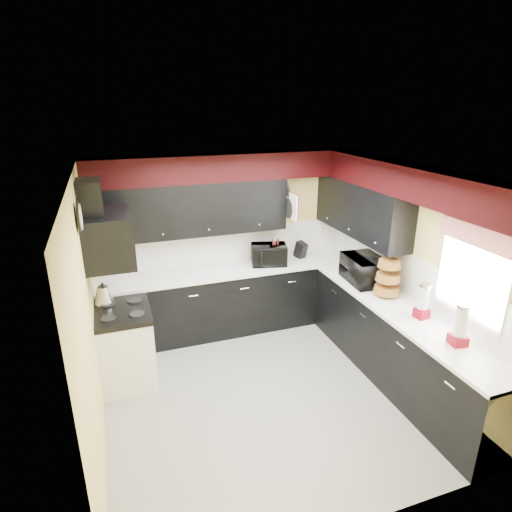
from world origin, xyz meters
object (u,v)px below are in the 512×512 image
(toaster_oven, at_px, (269,255))
(microwave, at_px, (364,270))
(utensil_crock, at_px, (275,259))
(knife_block, at_px, (301,250))
(kettle, at_px, (104,295))

(toaster_oven, relative_size, microwave, 0.80)
(utensil_crock, xyz_separation_m, knife_block, (0.45, 0.13, 0.05))
(knife_block, relative_size, kettle, 1.08)
(toaster_oven, distance_m, utensil_crock, 0.11)
(utensil_crock, bearing_deg, microwave, -48.80)
(toaster_oven, relative_size, kettle, 2.18)
(toaster_oven, bearing_deg, microwave, -32.78)
(utensil_crock, xyz_separation_m, kettle, (-2.33, -0.44, 0.01))
(utensil_crock, bearing_deg, knife_block, 15.68)
(kettle, bearing_deg, utensil_crock, 10.76)
(knife_block, bearing_deg, kettle, 172.11)
(toaster_oven, height_order, utensil_crock, toaster_oven)
(toaster_oven, height_order, kettle, toaster_oven)
(knife_block, bearing_deg, toaster_oven, 169.65)
(microwave, xyz_separation_m, knife_block, (-0.39, 1.08, -0.05))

